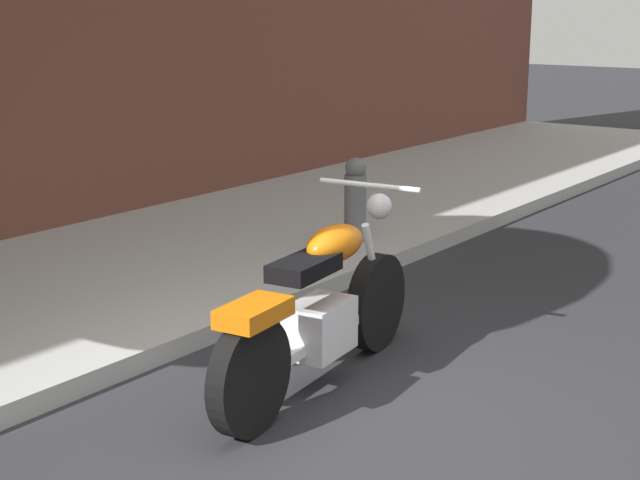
# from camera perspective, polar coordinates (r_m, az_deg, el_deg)

# --- Properties ---
(ground_plane) EXTENTS (60.00, 60.00, 0.00)m
(ground_plane) POSITION_cam_1_polar(r_m,az_deg,el_deg) (5.27, -0.38, -11.21)
(ground_plane) COLOR #28282D
(motorcycle) EXTENTS (2.14, 0.70, 1.15)m
(motorcycle) POSITION_cam_1_polar(r_m,az_deg,el_deg) (5.65, -0.05, -4.33)
(motorcycle) COLOR black
(motorcycle) RESTS_ON ground
(fire_hydrant) EXTENTS (0.20, 0.20, 0.91)m
(fire_hydrant) POSITION_cam_1_polar(r_m,az_deg,el_deg) (8.61, 2.12, 2.00)
(fire_hydrant) COLOR slate
(fire_hydrant) RESTS_ON ground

